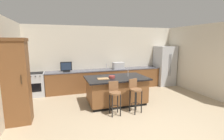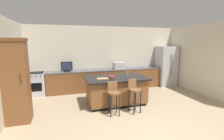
{
  "view_description": "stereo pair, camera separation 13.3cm",
  "coord_description": "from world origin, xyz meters",
  "px_view_note": "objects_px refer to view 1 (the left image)",
  "views": [
    {
      "loc": [
        -2.03,
        -3.16,
        2.1
      ],
      "look_at": [
        -0.17,
        2.52,
        1.06
      ],
      "focal_mm": 26.19,
      "sensor_mm": 36.0,
      "label": 1
    },
    {
      "loc": [
        -1.9,
        -3.2,
        2.1
      ],
      "look_at": [
        -0.17,
        2.52,
        1.06
      ],
      "focal_mm": 26.19,
      "sensor_mm": 36.0,
      "label": 2
    }
  ],
  "objects_px": {
    "tv_monitor": "(66,67)",
    "bar_stool_left": "(115,95)",
    "tv_remote": "(112,77)",
    "cabinet_tower": "(15,80)",
    "cutting_board": "(103,79)",
    "range_oven": "(35,84)",
    "kitchen_island": "(116,90)",
    "microwave": "(118,66)",
    "bar_stool_right": "(135,93)",
    "refrigerator": "(165,66)",
    "fruit_bowl": "(112,77)"
  },
  "relations": [
    {
      "from": "refrigerator",
      "to": "bar_stool_left",
      "type": "height_order",
      "value": "refrigerator"
    },
    {
      "from": "refrigerator",
      "to": "cutting_board",
      "type": "xyz_separation_m",
      "value": [
        -3.58,
        -1.73,
        -0.02
      ]
    },
    {
      "from": "fruit_bowl",
      "to": "tv_remote",
      "type": "height_order",
      "value": "fruit_bowl"
    },
    {
      "from": "tv_monitor",
      "to": "microwave",
      "type": "bearing_deg",
      "value": 1.32
    },
    {
      "from": "range_oven",
      "to": "fruit_bowl",
      "type": "relative_size",
      "value": 4.48
    },
    {
      "from": "tv_remote",
      "to": "cabinet_tower",
      "type": "bearing_deg",
      "value": 171.62
    },
    {
      "from": "refrigerator",
      "to": "bar_stool_left",
      "type": "distance_m",
      "value": 4.24
    },
    {
      "from": "range_oven",
      "to": "refrigerator",
      "type": "bearing_deg",
      "value": -0.83
    },
    {
      "from": "kitchen_island",
      "to": "microwave",
      "type": "distance_m",
      "value": 1.95
    },
    {
      "from": "range_oven",
      "to": "microwave",
      "type": "xyz_separation_m",
      "value": [
        3.45,
        0.0,
        0.59
      ]
    },
    {
      "from": "cutting_board",
      "to": "range_oven",
      "type": "bearing_deg",
      "value": 141.24
    },
    {
      "from": "refrigerator",
      "to": "bar_stool_right",
      "type": "distance_m",
      "value": 3.76
    },
    {
      "from": "refrigerator",
      "to": "tv_remote",
      "type": "relative_size",
      "value": 11.11
    },
    {
      "from": "refrigerator",
      "to": "cabinet_tower",
      "type": "bearing_deg",
      "value": -160.22
    },
    {
      "from": "kitchen_island",
      "to": "range_oven",
      "type": "relative_size",
      "value": 2.23
    },
    {
      "from": "range_oven",
      "to": "microwave",
      "type": "distance_m",
      "value": 3.5
    },
    {
      "from": "cutting_board",
      "to": "microwave",
      "type": "bearing_deg",
      "value": 56.82
    },
    {
      "from": "range_oven",
      "to": "tv_remote",
      "type": "height_order",
      "value": "tv_remote"
    },
    {
      "from": "fruit_bowl",
      "to": "bar_stool_left",
      "type": "bearing_deg",
      "value": -102.46
    },
    {
      "from": "bar_stool_right",
      "to": "tv_remote",
      "type": "height_order",
      "value": "bar_stool_right"
    },
    {
      "from": "bar_stool_right",
      "to": "cutting_board",
      "type": "distance_m",
      "value": 1.13
    },
    {
      "from": "kitchen_island",
      "to": "cabinet_tower",
      "type": "relative_size",
      "value": 0.94
    },
    {
      "from": "range_oven",
      "to": "kitchen_island",
      "type": "bearing_deg",
      "value": -32.06
    },
    {
      "from": "bar_stool_right",
      "to": "fruit_bowl",
      "type": "relative_size",
      "value": 4.89
    },
    {
      "from": "refrigerator",
      "to": "bar_stool_right",
      "type": "xyz_separation_m",
      "value": [
        -2.8,
        -2.49,
        -0.34
      ]
    },
    {
      "from": "refrigerator",
      "to": "microwave",
      "type": "distance_m",
      "value": 2.39
    },
    {
      "from": "fruit_bowl",
      "to": "tv_monitor",
      "type": "bearing_deg",
      "value": 128.95
    },
    {
      "from": "bar_stool_left",
      "to": "kitchen_island",
      "type": "bearing_deg",
      "value": 68.46
    },
    {
      "from": "bar_stool_right",
      "to": "range_oven",
      "type": "bearing_deg",
      "value": 126.25
    },
    {
      "from": "range_oven",
      "to": "fruit_bowl",
      "type": "distance_m",
      "value": 3.16
    },
    {
      "from": "kitchen_island",
      "to": "tv_remote",
      "type": "height_order",
      "value": "tv_remote"
    },
    {
      "from": "kitchen_island",
      "to": "fruit_bowl",
      "type": "bearing_deg",
      "value": -168.05
    },
    {
      "from": "microwave",
      "to": "bar_stool_left",
      "type": "distance_m",
      "value": 2.79
    },
    {
      "from": "bar_stool_right",
      "to": "cutting_board",
      "type": "bearing_deg",
      "value": 122.36
    },
    {
      "from": "cutting_board",
      "to": "bar_stool_left",
      "type": "bearing_deg",
      "value": -78.93
    },
    {
      "from": "microwave",
      "to": "bar_stool_right",
      "type": "distance_m",
      "value": 2.64
    },
    {
      "from": "bar_stool_right",
      "to": "kitchen_island",
      "type": "bearing_deg",
      "value": 95.46
    },
    {
      "from": "kitchen_island",
      "to": "refrigerator",
      "type": "distance_m",
      "value": 3.53
    },
    {
      "from": "bar_stool_left",
      "to": "range_oven",
      "type": "bearing_deg",
      "value": 134.51
    },
    {
      "from": "cabinet_tower",
      "to": "cutting_board",
      "type": "distance_m",
      "value": 2.45
    },
    {
      "from": "kitchen_island",
      "to": "refrigerator",
      "type": "bearing_deg",
      "value": 27.92
    },
    {
      "from": "microwave",
      "to": "cutting_board",
      "type": "relative_size",
      "value": 1.31
    },
    {
      "from": "tv_monitor",
      "to": "bar_stool_left",
      "type": "distance_m",
      "value": 2.82
    },
    {
      "from": "kitchen_island",
      "to": "bar_stool_right",
      "type": "xyz_separation_m",
      "value": [
        0.29,
        -0.85,
        0.14
      ]
    },
    {
      "from": "microwave",
      "to": "tv_monitor",
      "type": "bearing_deg",
      "value": -178.68
    },
    {
      "from": "tv_monitor",
      "to": "tv_remote",
      "type": "distance_m",
      "value": 2.12
    },
    {
      "from": "tv_monitor",
      "to": "bar_stool_right",
      "type": "distance_m",
      "value": 3.16
    },
    {
      "from": "microwave",
      "to": "range_oven",
      "type": "bearing_deg",
      "value": -179.98
    },
    {
      "from": "range_oven",
      "to": "fruit_bowl",
      "type": "bearing_deg",
      "value": -34.29
    },
    {
      "from": "fruit_bowl",
      "to": "tv_remote",
      "type": "distance_m",
      "value": 0.17
    }
  ]
}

